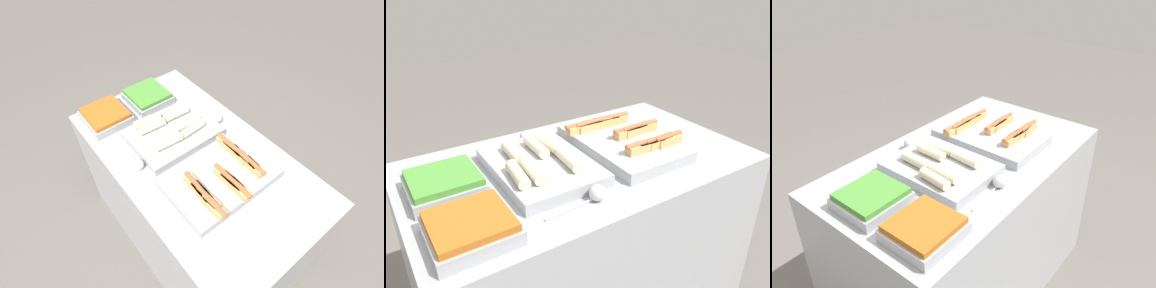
# 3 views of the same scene
# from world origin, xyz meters

# --- Properties ---
(counter) EXTENTS (1.44, 0.82, 0.90)m
(counter) POSITION_xyz_m (0.00, 0.00, 0.45)
(counter) COLOR #A8AAB2
(counter) RESTS_ON ground_plane
(tray_hotdogs) EXTENTS (0.40, 0.55, 0.10)m
(tray_hotdogs) POSITION_xyz_m (0.23, 0.00, 0.93)
(tray_hotdogs) COLOR #A8AAB2
(tray_hotdogs) RESTS_ON counter
(tray_wraps) EXTENTS (0.36, 0.48, 0.10)m
(tray_wraps) POSITION_xyz_m (-0.19, -0.00, 0.93)
(tray_wraps) COLOR #A8AAB2
(tray_wraps) RESTS_ON counter
(tray_side_front) EXTENTS (0.26, 0.25, 0.07)m
(tray_side_front) POSITION_xyz_m (-0.54, -0.24, 0.93)
(tray_side_front) COLOR #A8AAB2
(tray_side_front) RESTS_ON counter
(tray_side_back) EXTENTS (0.26, 0.25, 0.07)m
(tray_side_back) POSITION_xyz_m (-0.54, 0.06, 0.93)
(tray_side_back) COLOR #A8AAB2
(tray_side_back) RESTS_ON counter
(serving_spoon_near) EXTENTS (0.24, 0.06, 0.06)m
(serving_spoon_near) POSITION_xyz_m (-0.12, -0.28, 0.92)
(serving_spoon_near) COLOR silver
(serving_spoon_near) RESTS_ON counter
(serving_spoon_far) EXTENTS (0.23, 0.06, 0.06)m
(serving_spoon_far) POSITION_xyz_m (-0.12, 0.28, 0.92)
(serving_spoon_far) COLOR silver
(serving_spoon_far) RESTS_ON counter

